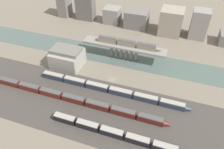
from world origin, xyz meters
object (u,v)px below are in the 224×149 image
train_on_bridge (129,43)px  train_yard_far (112,90)px  train_yard_near (115,133)px  train_yard_mid (76,100)px  warehouse_building (67,57)px

train_on_bridge → train_yard_far: size_ratio=0.49×
train_yard_near → train_yard_mid: bearing=153.0°
train_on_bridge → warehouse_building: bearing=-150.5°
train_yard_near → warehouse_building: warehouse_building is taller
train_on_bridge → warehouse_building: size_ratio=2.33×
train_on_bridge → warehouse_building: 39.35m
train_yard_near → warehouse_building: bearing=138.0°
train_yard_near → train_yard_mid: 28.53m
train_yard_far → warehouse_building: bearing=157.1°
train_on_bridge → train_yard_near: 61.27m
train_yard_near → train_yard_mid: train_yard_mid is taller
train_on_bridge → warehouse_building: (-33.87, -19.16, -5.81)m
train_yard_mid → warehouse_building: (-19.39, 27.36, 4.11)m
train_yard_far → warehouse_building: size_ratio=4.76×
train_on_bridge → train_yard_near: train_on_bridge is taller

